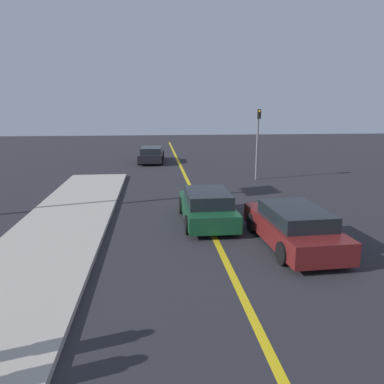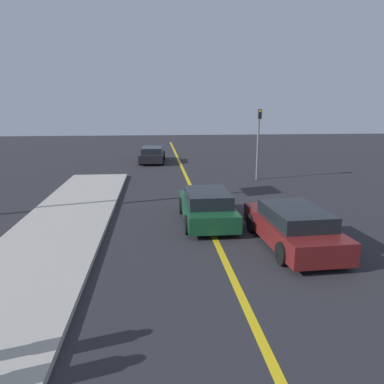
{
  "view_description": "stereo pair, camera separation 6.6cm",
  "coord_description": "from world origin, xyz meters",
  "px_view_note": "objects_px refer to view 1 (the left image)",
  "views": [
    {
      "loc": [
        -2.0,
        0.95,
        4.32
      ],
      "look_at": [
        -0.54,
        15.04,
        1.09
      ],
      "focal_mm": 35.0,
      "sensor_mm": 36.0,
      "label": 1
    },
    {
      "loc": [
        -1.93,
        0.94,
        4.32
      ],
      "look_at": [
        -0.54,
        15.04,
        1.09
      ],
      "focal_mm": 35.0,
      "sensor_mm": 36.0,
      "label": 2
    }
  ],
  "objects_px": {
    "car_near_right_lane": "(293,226)",
    "car_far_distant": "(151,155)",
    "traffic_light": "(258,137)",
    "car_ahead_center": "(207,207)"
  },
  "relations": [
    {
      "from": "car_ahead_center",
      "to": "car_far_distant",
      "type": "height_order",
      "value": "car_ahead_center"
    },
    {
      "from": "traffic_light",
      "to": "car_near_right_lane",
      "type": "bearing_deg",
      "value": -99.57
    },
    {
      "from": "car_near_right_lane",
      "to": "car_ahead_center",
      "type": "height_order",
      "value": "car_near_right_lane"
    },
    {
      "from": "car_near_right_lane",
      "to": "car_far_distant",
      "type": "bearing_deg",
      "value": 100.57
    },
    {
      "from": "car_ahead_center",
      "to": "car_far_distant",
      "type": "distance_m",
      "value": 16.41
    },
    {
      "from": "car_far_distant",
      "to": "traffic_light",
      "type": "height_order",
      "value": "traffic_light"
    },
    {
      "from": "car_far_distant",
      "to": "car_near_right_lane",
      "type": "bearing_deg",
      "value": -73.57
    },
    {
      "from": "car_near_right_lane",
      "to": "car_far_distant",
      "type": "relative_size",
      "value": 0.98
    },
    {
      "from": "car_ahead_center",
      "to": "car_far_distant",
      "type": "xyz_separation_m",
      "value": [
        -2.14,
        16.27,
        -0.01
      ]
    },
    {
      "from": "car_ahead_center",
      "to": "car_near_right_lane",
      "type": "bearing_deg",
      "value": -49.13
    }
  ]
}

